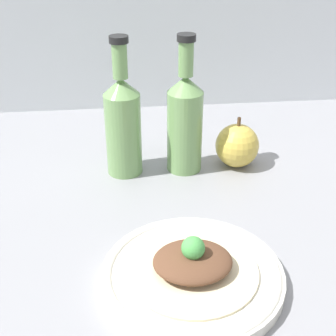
{
  "coord_description": "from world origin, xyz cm",
  "views": [
    {
      "loc": [
        0.29,
        -62.14,
        46.01
      ],
      "look_at": [
        7.1,
        2.62,
        9.3
      ],
      "focal_mm": 50.0,
      "sensor_mm": 36.0,
      "label": 1
    }
  ],
  "objects_px": {
    "plate": "(190,275)",
    "cider_bottle_left": "(120,123)",
    "apple": "(236,146)",
    "cider_bottle_right": "(183,120)",
    "plated_food": "(191,263)"
  },
  "relations": [
    {
      "from": "apple",
      "to": "plate",
      "type": "bearing_deg",
      "value": -113.07
    },
    {
      "from": "plated_food",
      "to": "cider_bottle_right",
      "type": "height_order",
      "value": "cider_bottle_right"
    },
    {
      "from": "plated_food",
      "to": "cider_bottle_right",
      "type": "bearing_deg",
      "value": 84.31
    },
    {
      "from": "plated_food",
      "to": "cider_bottle_right",
      "type": "xyz_separation_m",
      "value": [
        0.03,
        0.32,
        0.07
      ]
    },
    {
      "from": "apple",
      "to": "plated_food",
      "type": "bearing_deg",
      "value": -113.07
    },
    {
      "from": "plate",
      "to": "cider_bottle_left",
      "type": "distance_m",
      "value": 0.35
    },
    {
      "from": "apple",
      "to": "cider_bottle_right",
      "type": "bearing_deg",
      "value": -178.58
    },
    {
      "from": "cider_bottle_left",
      "to": "apple",
      "type": "bearing_deg",
      "value": 0.66
    },
    {
      "from": "plate",
      "to": "cider_bottle_right",
      "type": "bearing_deg",
      "value": 84.31
    },
    {
      "from": "apple",
      "to": "cider_bottle_left",
      "type": "bearing_deg",
      "value": -179.34
    },
    {
      "from": "plate",
      "to": "cider_bottle_left",
      "type": "relative_size",
      "value": 0.96
    },
    {
      "from": "plate",
      "to": "apple",
      "type": "xyz_separation_m",
      "value": [
        0.14,
        0.32,
        0.03
      ]
    },
    {
      "from": "cider_bottle_left",
      "to": "apple",
      "type": "distance_m",
      "value": 0.23
    },
    {
      "from": "cider_bottle_right",
      "to": "plate",
      "type": "bearing_deg",
      "value": -95.69
    },
    {
      "from": "plate",
      "to": "plated_food",
      "type": "height_order",
      "value": "plated_food"
    }
  ]
}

